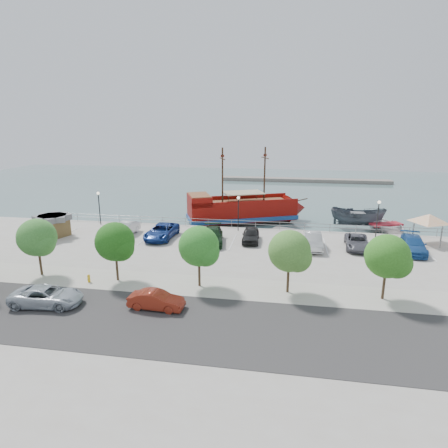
# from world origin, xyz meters

# --- Properties ---
(ground) EXTENTS (160.00, 160.00, 0.00)m
(ground) POSITION_xyz_m (0.00, 0.00, -1.00)
(ground) COLOR #446766
(land_slab) EXTENTS (100.00, 58.00, 1.20)m
(land_slab) POSITION_xyz_m (0.00, -21.00, -0.60)
(land_slab) COLOR #A1988C
(land_slab) RESTS_ON ground
(street) EXTENTS (100.00, 8.00, 0.04)m
(street) POSITION_xyz_m (0.00, -16.00, 0.01)
(street) COLOR #363333
(street) RESTS_ON land_slab
(sidewalk) EXTENTS (100.00, 4.00, 0.05)m
(sidewalk) POSITION_xyz_m (0.00, -10.00, 0.01)
(sidewalk) COLOR #ABA393
(sidewalk) RESTS_ON land_slab
(seawall_railing) EXTENTS (50.00, 0.06, 1.00)m
(seawall_railing) POSITION_xyz_m (0.00, 7.80, 0.53)
(seawall_railing) COLOR gray
(seawall_railing) RESTS_ON land_slab
(far_shore) EXTENTS (40.00, 3.00, 0.80)m
(far_shore) POSITION_xyz_m (10.00, 55.00, -0.60)
(far_shore) COLOR gray
(far_shore) RESTS_ON ground
(pirate_ship) EXTENTS (17.69, 11.07, 11.05)m
(pirate_ship) POSITION_xyz_m (0.71, 14.42, 0.85)
(pirate_ship) COLOR maroon
(pirate_ship) RESTS_ON ground
(patrol_boat) EXTENTS (7.38, 3.95, 2.71)m
(patrol_boat) POSITION_xyz_m (15.13, 13.43, 0.35)
(patrol_boat) COLOR #434953
(patrol_boat) RESTS_ON ground
(speedboat) EXTENTS (7.06, 8.13, 1.41)m
(speedboat) POSITION_xyz_m (18.53, 12.27, -0.30)
(speedboat) COLOR silver
(speedboat) RESTS_ON ground
(dock_west) EXTENTS (7.28, 2.38, 0.41)m
(dock_west) POSITION_xyz_m (-14.58, 9.20, -0.79)
(dock_west) COLOR slate
(dock_west) RESTS_ON ground
(dock_mid) EXTENTS (7.94, 4.62, 0.44)m
(dock_mid) POSITION_xyz_m (7.69, 9.20, -0.78)
(dock_mid) COLOR slate
(dock_mid) RESTS_ON ground
(dock_east) EXTENTS (7.06, 2.33, 0.40)m
(dock_east) POSITION_xyz_m (17.30, 9.20, -0.80)
(dock_east) COLOR gray
(dock_east) RESTS_ON ground
(shed) EXTENTS (3.92, 3.92, 2.51)m
(shed) POSITION_xyz_m (-20.82, 0.71, 1.34)
(shed) COLOR brown
(shed) RESTS_ON land_slab
(canopy_tent) EXTENTS (5.70, 5.70, 3.70)m
(canopy_tent) POSITION_xyz_m (21.03, 5.28, 3.22)
(canopy_tent) COLOR slate
(canopy_tent) RESTS_ON land_slab
(street_van) EXTENTS (5.26, 2.82, 1.41)m
(street_van) POSITION_xyz_m (-11.07, -15.00, 0.70)
(street_van) COLOR #A9B3BD
(street_van) RESTS_ON street
(street_sedan) EXTENTS (4.01, 1.54, 1.30)m
(street_sedan) POSITION_xyz_m (-3.14, -14.20, 0.65)
(street_sedan) COLOR maroon
(street_sedan) RESTS_ON street
(fire_hydrant) EXTENTS (0.25, 0.25, 0.71)m
(fire_hydrant) POSITION_xyz_m (-10.15, -10.80, 0.39)
(fire_hydrant) COLOR gold
(fire_hydrant) RESTS_ON sidewalk
(lamp_post_left) EXTENTS (0.36, 0.36, 4.28)m
(lamp_post_left) POSITION_xyz_m (-18.00, 6.50, 2.94)
(lamp_post_left) COLOR black
(lamp_post_left) RESTS_ON land_slab
(lamp_post_mid) EXTENTS (0.36, 0.36, 4.28)m
(lamp_post_mid) POSITION_xyz_m (0.00, 6.50, 2.94)
(lamp_post_mid) COLOR black
(lamp_post_mid) RESTS_ON land_slab
(lamp_post_right) EXTENTS (0.36, 0.36, 4.28)m
(lamp_post_right) POSITION_xyz_m (16.00, 6.50, 2.94)
(lamp_post_right) COLOR black
(lamp_post_right) RESTS_ON land_slab
(tree_b) EXTENTS (3.30, 3.20, 5.00)m
(tree_b) POSITION_xyz_m (-14.85, -10.07, 3.30)
(tree_b) COLOR #473321
(tree_b) RESTS_ON sidewalk
(tree_c) EXTENTS (3.30, 3.20, 5.00)m
(tree_c) POSITION_xyz_m (-7.85, -10.07, 3.30)
(tree_c) COLOR #473321
(tree_c) RESTS_ON sidewalk
(tree_d) EXTENTS (3.30, 3.20, 5.00)m
(tree_d) POSITION_xyz_m (-0.85, -10.07, 3.30)
(tree_d) COLOR #473321
(tree_d) RESTS_ON sidewalk
(tree_e) EXTENTS (3.30, 3.20, 5.00)m
(tree_e) POSITION_xyz_m (6.15, -10.07, 3.30)
(tree_e) COLOR #473321
(tree_e) RESTS_ON sidewalk
(tree_f) EXTENTS (3.30, 3.20, 5.00)m
(tree_f) POSITION_xyz_m (13.15, -10.07, 3.30)
(tree_f) COLOR #473321
(tree_f) RESTS_ON sidewalk
(parked_car_b) EXTENTS (1.98, 4.74, 1.53)m
(parked_car_b) POSITION_xyz_m (-12.77, 2.47, 0.76)
(parked_car_b) COLOR silver
(parked_car_b) RESTS_ON land_slab
(parked_car_c) EXTENTS (2.92, 5.96, 1.63)m
(parked_car_c) POSITION_xyz_m (-8.20, 1.99, 0.81)
(parked_car_c) COLOR navy
(parked_car_c) RESTS_ON land_slab
(parked_car_d) EXTENTS (3.16, 5.91, 1.63)m
(parked_car_d) POSITION_xyz_m (-2.16, 1.21, 0.81)
(parked_car_d) COLOR black
(parked_car_d) RESTS_ON land_slab
(parked_car_e) EXTENTS (2.01, 4.59, 1.54)m
(parked_car_e) POSITION_xyz_m (1.93, 2.45, 0.77)
(parked_car_e) COLOR black
(parked_car_e) RESTS_ON land_slab
(parked_car_f) EXTENTS (1.94, 5.07, 1.65)m
(parked_car_f) POSITION_xyz_m (8.54, 1.20, 0.83)
(parked_car_f) COLOR silver
(parked_car_f) RESTS_ON land_slab
(parked_car_g) EXTENTS (2.68, 5.21, 1.40)m
(parked_car_g) POSITION_xyz_m (13.14, 1.91, 0.70)
(parked_car_g) COLOR #595862
(parked_car_g) RESTS_ON land_slab
(parked_car_h) EXTENTS (3.05, 5.81, 1.61)m
(parked_car_h) POSITION_xyz_m (18.54, 1.67, 0.80)
(parked_car_h) COLOR #205297
(parked_car_h) RESTS_ON land_slab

